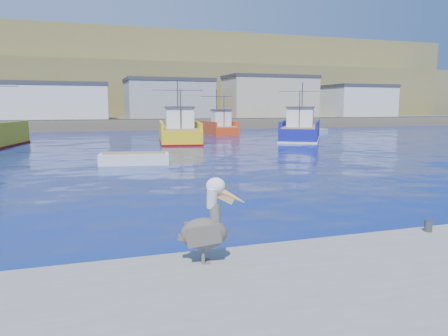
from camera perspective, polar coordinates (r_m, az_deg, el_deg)
name	(u,v)px	position (r m, az deg, el deg)	size (l,w,h in m)	color
ground	(268,226)	(13.79, 5.72, -7.57)	(260.00, 260.00, 0.00)	#08135F
dock_bollards	(348,234)	(11.04, 15.91, -8.32)	(36.20, 0.20, 0.30)	#4C4C4C
far_shore	(100,87)	(121.57, -15.89, 10.19)	(200.00, 81.00, 24.00)	brown
trawler_yellow_b	(179,132)	(46.41, -5.91, 4.69)	(5.69, 11.93, 6.54)	yellow
trawler_blue	(301,131)	(49.87, 9.99, 4.84)	(9.36, 11.79, 6.53)	navy
boat_orange	(219,127)	(58.89, -0.66, 5.41)	(4.38, 8.36, 6.08)	red
skiff_mid	(134,160)	(28.73, -11.64, 1.06)	(4.58, 2.23, 0.95)	silver
skiff_far	(317,133)	(59.25, 12.03, 4.55)	(4.41, 4.00, 0.96)	silver
pelican	(207,226)	(9.06, -2.30, -7.63)	(1.44, 0.74, 1.77)	#595451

